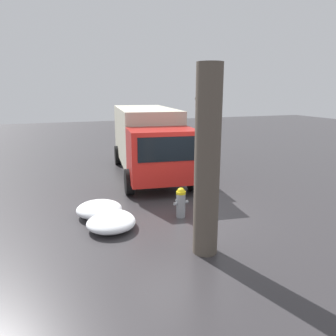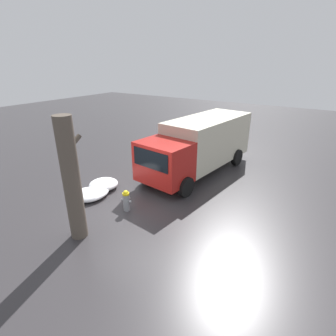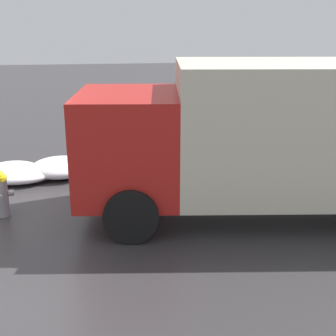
{
  "view_description": "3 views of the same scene",
  "coord_description": "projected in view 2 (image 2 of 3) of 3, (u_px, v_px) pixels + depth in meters",
  "views": [
    {
      "loc": [
        -8.15,
        3.36,
        3.57
      ],
      "look_at": [
        2.64,
        -0.57,
        0.8
      ],
      "focal_mm": 35.0,
      "sensor_mm": 36.0,
      "label": 1
    },
    {
      "loc": [
        -6.65,
        -6.27,
        5.53
      ],
      "look_at": [
        2.19,
        -0.53,
        1.18
      ],
      "focal_mm": 28.0,
      "sensor_mm": 36.0,
      "label": 2
    },
    {
      "loc": [
        1.91,
        -8.31,
        3.48
      ],
      "look_at": [
        2.99,
        -0.62,
        0.99
      ],
      "focal_mm": 50.0,
      "sensor_mm": 36.0,
      "label": 3
    }
  ],
  "objects": [
    {
      "name": "snow_pile_by_tree",
      "position": [
        93.0,
        194.0,
        11.33
      ],
      "size": [
        1.55,
        1.13,
        0.34
      ],
      "color": "white",
      "rests_on": "ground_plane"
    },
    {
      "name": "ground_plane",
      "position": [
        127.0,
        210.0,
        10.42
      ],
      "size": [
        60.0,
        60.0,
        0.0
      ],
      "primitive_type": "plane",
      "color": "#333033"
    },
    {
      "name": "delivery_truck",
      "position": [
        200.0,
        143.0,
        13.56
      ],
      "size": [
        7.41,
        3.24,
        2.77
      ],
      "rotation": [
        0.0,
        0.0,
        1.45
      ],
      "color": "red",
      "rests_on": "ground_plane"
    },
    {
      "name": "snow_pile_curbside",
      "position": [
        88.0,
        194.0,
        11.24
      ],
      "size": [
        1.28,
        1.25,
        0.38
      ],
      "color": "white",
      "rests_on": "ground_plane"
    },
    {
      "name": "snow_pile_by_hydrant",
      "position": [
        104.0,
        184.0,
        12.12
      ],
      "size": [
        1.34,
        1.3,
        0.41
      ],
      "color": "white",
      "rests_on": "ground_plane"
    },
    {
      "name": "fire_hydrant",
      "position": [
        126.0,
        200.0,
        10.25
      ],
      "size": [
        0.37,
        0.46,
        0.87
      ],
      "rotation": [
        0.0,
        0.0,
        0.16
      ],
      "color": "gray",
      "rests_on": "ground_plane"
    },
    {
      "name": "tree_trunk",
      "position": [
        72.0,
        180.0,
        8.15
      ],
      "size": [
        0.83,
        0.55,
        4.1
      ],
      "color": "brown",
      "rests_on": "ground_plane"
    }
  ]
}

